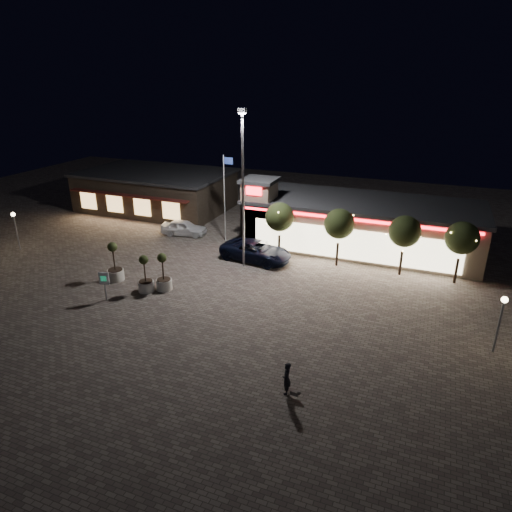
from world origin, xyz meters
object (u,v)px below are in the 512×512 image
at_px(planter_mid, 146,280).
at_px(valet_sign, 104,281).
at_px(planter_left, 115,269).
at_px(white_sedan, 184,228).
at_px(pickup_truck, 256,251).
at_px(pedestrian, 287,378).

xyz_separation_m(planter_mid, valet_sign, (-1.75, -2.26, 0.63)).
bearing_deg(planter_left, planter_mid, -13.11).
bearing_deg(planter_mid, white_sedan, 107.18).
xyz_separation_m(white_sedan, planter_mid, (3.61, -11.68, 0.11)).
relative_size(planter_left, valet_sign, 1.44).
distance_m(pickup_truck, pedestrian, 17.17).
relative_size(pickup_truck, white_sedan, 1.37).
distance_m(planter_mid, valet_sign, 2.92).
bearing_deg(planter_left, valet_sign, -63.63).
distance_m(pedestrian, valet_sign, 15.45).
bearing_deg(pedestrian, planter_left, -129.37).
bearing_deg(planter_left, pedestrian, -25.59).
height_order(pedestrian, planter_mid, planter_mid).
height_order(pickup_truck, pedestrian, pedestrian).
bearing_deg(white_sedan, planter_left, 172.11).
bearing_deg(white_sedan, pickup_truck, -120.54).
bearing_deg(pedestrian, planter_mid, -132.17).
relative_size(pedestrian, valet_sign, 0.80).
distance_m(white_sedan, pedestrian, 24.96).
relative_size(pickup_truck, pedestrian, 3.54).
distance_m(white_sedan, valet_sign, 14.08).
height_order(pedestrian, planter_left, planter_left).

